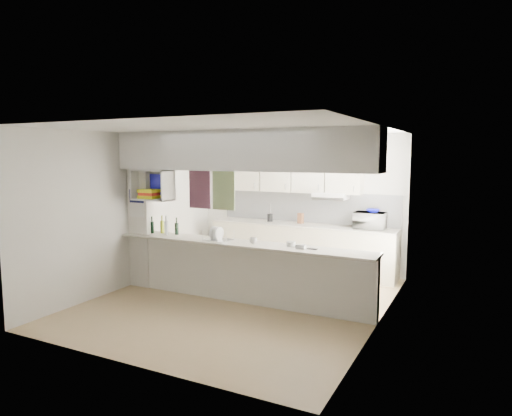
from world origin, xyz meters
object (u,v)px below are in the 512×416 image
Objects in this scene: bowl at (373,211)px; dish_rack at (218,235)px; wine_bottles at (164,227)px; microwave at (370,221)px.

bowl reaches higher than dish_rack.
bowl is at bearing 34.09° from wine_bottles.
microwave is at bearing 34.71° from wine_bottles.
microwave is at bearing 163.57° from bowl.
microwave is 2.24× the size of bowl.
bowl is 0.54× the size of dish_rack.
microwave is at bearing 57.53° from dish_rack.
dish_rack is at bearing 50.16° from microwave.
wine_bottles reaches higher than microwave.
microwave is 3.60m from wine_bottles.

